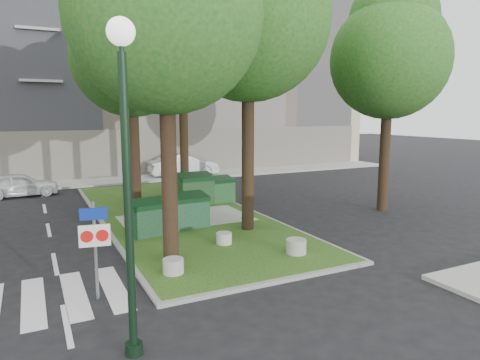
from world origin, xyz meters
TOP-DOWN VIEW (x-y plane):
  - ground at (0.00, 0.00)m, footprint 120.00×120.00m
  - median_island at (0.50, 8.00)m, footprint 6.00×16.00m
  - median_kerb at (0.50, 8.00)m, footprint 6.30×16.30m
  - building_sidewalk at (0.00, 18.50)m, footprint 42.00×3.00m
  - zebra_crossing at (-3.75, 1.50)m, footprint 5.00×3.00m
  - apartment_building at (0.00, 26.00)m, footprint 41.00×12.00m
  - tree_median_near_right at (2.09, 4.56)m, footprint 5.60×5.60m
  - tree_median_mid at (-0.91, 9.06)m, footprint 4.80×4.80m
  - tree_median_far at (2.29, 12.06)m, footprint 5.80×5.80m
  - tree_street_right at (9.09, 5.06)m, footprint 5.00×5.00m
  - dumpster_a at (-1.41, 5.36)m, footprint 1.46×1.13m
  - dumpster_b at (0.19, 5.73)m, footprint 1.41×1.02m
  - dumpster_c at (1.79, 9.34)m, footprint 1.59×1.13m
  - dumpster_d at (3.00, 9.36)m, footprint 1.38×1.02m
  - bollard_left at (-1.76, 1.49)m, footprint 0.55×0.55m
  - bollard_right at (2.03, 1.40)m, footprint 0.61×0.61m
  - bollard_mid at (0.49, 3.24)m, footprint 0.50×0.50m
  - litter_bin at (2.23, 10.97)m, footprint 0.39×0.39m
  - street_lamp at (-3.50, -1.69)m, footprint 0.46×0.46m
  - traffic_sign_pole at (-3.74, 1.01)m, footprint 0.69×0.15m
  - car_white at (-5.53, 15.61)m, footprint 3.83×1.76m
  - car_silver at (4.38, 18.61)m, footprint 4.69×1.70m

SIDE VIEW (x-z plane):
  - ground at x=0.00m, z-range 0.00..0.00m
  - zebra_crossing at x=-3.75m, z-range 0.00..0.01m
  - median_kerb at x=0.50m, z-range 0.00..0.10m
  - median_island at x=0.50m, z-range 0.00..0.12m
  - building_sidewalk at x=0.00m, z-range 0.00..0.12m
  - bollard_mid at x=0.49m, z-range 0.12..0.48m
  - bollard_left at x=-1.76m, z-range 0.12..0.51m
  - bollard_right at x=2.03m, z-range 0.12..0.55m
  - litter_bin at x=2.23m, z-range 0.12..0.81m
  - car_white at x=-5.53m, z-range 0.00..1.27m
  - dumpster_d at x=3.00m, z-range 0.10..1.31m
  - dumpster_a at x=-1.41m, z-range 0.09..1.33m
  - dumpster_b at x=0.19m, z-range 0.09..1.36m
  - car_silver at x=4.38m, z-range 0.00..1.54m
  - dumpster_c at x=1.79m, z-range 0.09..1.55m
  - traffic_sign_pole at x=-3.74m, z-range 0.33..2.64m
  - street_lamp at x=-3.50m, z-range 0.75..6.55m
  - tree_median_mid at x=-0.91m, z-range 1.98..11.97m
  - tree_street_right at x=9.09m, z-range 1.95..12.02m
  - tree_median_near_right at x=2.09m, z-range 2.26..13.72m
  - apartment_building at x=0.00m, z-range 0.00..16.00m
  - tree_median_far at x=2.29m, z-range 2.36..14.28m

